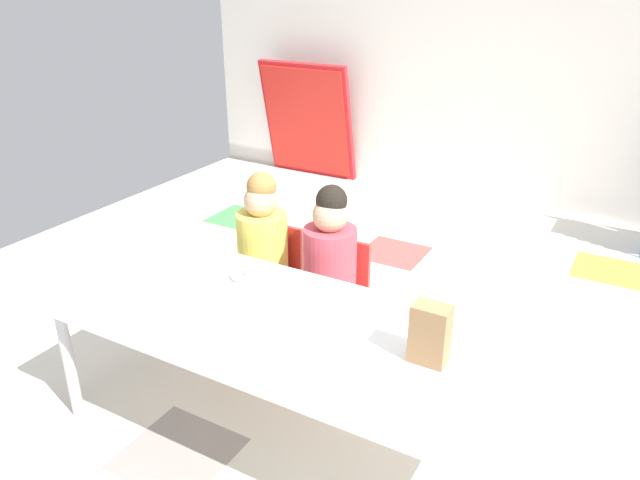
{
  "coord_description": "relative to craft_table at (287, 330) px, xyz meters",
  "views": [
    {
      "loc": [
        1.02,
        -2.3,
        1.84
      ],
      "look_at": [
        -0.09,
        -0.34,
        0.83
      ],
      "focal_mm": 34.2,
      "sensor_mm": 36.0,
      "label": 1
    }
  ],
  "objects": [
    {
      "name": "seated_child_middle_seat",
      "position": [
        -0.15,
        0.63,
        0.02
      ],
      "size": [
        0.33,
        0.33,
        0.92
      ],
      "color": "red",
      "rests_on": "ground_plane"
    },
    {
      "name": "back_wall",
      "position": [
        0.1,
        3.34,
        0.8
      ],
      "size": [
        5.86,
        0.1,
        2.68
      ],
      "primitive_type": "cube",
      "color": "beige",
      "rests_on": "ground_plane"
    },
    {
      "name": "donut_powdered_on_plate",
      "position": [
        -0.35,
        0.19,
        0.07
      ],
      "size": [
        0.11,
        0.11,
        0.03
      ],
      "primitive_type": "torus",
      "color": "white",
      "rests_on": "craft_table"
    },
    {
      "name": "ground_plane",
      "position": [
        0.1,
        0.6,
        -0.55
      ],
      "size": [
        5.86,
        5.51,
        0.02
      ],
      "color": "silver"
    },
    {
      "name": "paper_bag_brown",
      "position": [
        0.57,
        0.02,
        0.15
      ],
      "size": [
        0.13,
        0.09,
        0.22
      ],
      "primitive_type": "cube",
      "color": "#9E754C",
      "rests_on": "craft_table"
    },
    {
      "name": "folded_activity_table",
      "position": [
        -1.77,
        3.14,
        0.0
      ],
      "size": [
        0.9,
        0.29,
        1.09
      ],
      "color": "red",
      "rests_on": "ground_plane"
    },
    {
      "name": "craft_table",
      "position": [
        0.0,
        0.0,
        0.0
      ],
      "size": [
        1.98,
        0.8,
        0.58
      ],
      "color": "white",
      "rests_on": "ground_plane"
    },
    {
      "name": "paper_plate_near_edge",
      "position": [
        -0.35,
        0.19,
        0.05
      ],
      "size": [
        0.18,
        0.18,
        0.01
      ],
      "primitive_type": "cylinder",
      "color": "white",
      "rests_on": "craft_table"
    },
    {
      "name": "paper_plate_center_table",
      "position": [
        -0.55,
        0.05,
        0.05
      ],
      "size": [
        0.18,
        0.18,
        0.01
      ],
      "primitive_type": "cylinder",
      "color": "white",
      "rests_on": "craft_table"
    },
    {
      "name": "seated_child_near_camera",
      "position": [
        -0.54,
        0.63,
        0.02
      ],
      "size": [
        0.32,
        0.32,
        0.92
      ],
      "color": "red",
      "rests_on": "ground_plane"
    }
  ]
}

